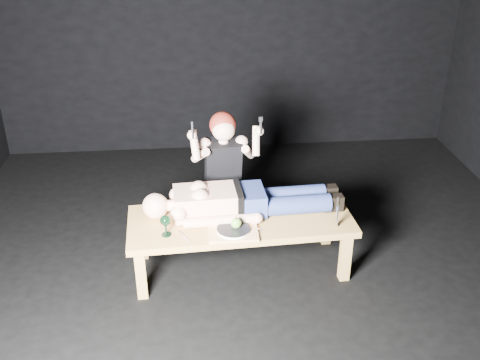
{
  "coord_description": "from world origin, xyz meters",
  "views": [
    {
      "loc": [
        -0.45,
        -3.46,
        2.64
      ],
      "look_at": [
        -0.1,
        0.17,
        0.75
      ],
      "focal_mm": 41.82,
      "sensor_mm": 36.0,
      "label": 1
    }
  ],
  "objects": [
    {
      "name": "table",
      "position": [
        -0.1,
        0.12,
        0.23
      ],
      "size": [
        1.71,
        0.71,
        0.45
      ],
      "primitive_type": "cube",
      "rotation": [
        0.0,
        0.0,
        0.05
      ],
      "color": "#AC813E",
      "rests_on": "ground"
    },
    {
      "name": "lying_man",
      "position": [
        -0.06,
        0.23,
        0.57
      ],
      "size": [
        1.62,
        0.56,
        0.25
      ],
      "primitive_type": null,
      "rotation": [
        0.0,
        0.0,
        0.05
      ],
      "color": "#F9BD9A",
      "rests_on": "table"
    },
    {
      "name": "ground",
      "position": [
        0.0,
        0.0,
        0.0
      ],
      "size": [
        5.0,
        5.0,
        0.0
      ],
      "primitive_type": "plane",
      "color": "black",
      "rests_on": "ground"
    },
    {
      "name": "serving_tray",
      "position": [
        -0.18,
        -0.08,
        0.46
      ],
      "size": [
        0.36,
        0.27,
        0.02
      ],
      "primitive_type": "cube",
      "rotation": [
        0.0,
        0.0,
        -0.03
      ],
      "color": "tan",
      "rests_on": "table"
    },
    {
      "name": "apple",
      "position": [
        -0.15,
        -0.07,
        0.53
      ],
      "size": [
        0.08,
        0.08,
        0.08
      ],
      "primitive_type": "sphere",
      "color": "#579629",
      "rests_on": "plate"
    },
    {
      "name": "kneeling_woman",
      "position": [
        -0.21,
        0.66,
        0.58
      ],
      "size": [
        0.67,
        0.74,
        1.17
      ],
      "primitive_type": null,
      "rotation": [
        0.0,
        0.0,
        0.07
      ],
      "color": "black",
      "rests_on": "ground"
    },
    {
      "name": "goblet",
      "position": [
        -0.66,
        -0.06,
        0.53
      ],
      "size": [
        0.08,
        0.08,
        0.16
      ],
      "primitive_type": null,
      "rotation": [
        0.0,
        0.0,
        0.05
      ],
      "color": "black",
      "rests_on": "table"
    },
    {
      "name": "back_wall",
      "position": [
        0.0,
        2.5,
        1.5
      ],
      "size": [
        5.0,
        0.0,
        5.0
      ],
      "primitive_type": "plane",
      "rotation": [
        1.57,
        0.0,
        0.0
      ],
      "color": "black",
      "rests_on": "ground"
    },
    {
      "name": "carving_knife",
      "position": [
        0.58,
        -0.06,
        0.57
      ],
      "size": [
        0.03,
        0.04,
        0.25
      ],
      "primitive_type": null,
      "rotation": [
        0.0,
        0.0,
        0.05
      ],
      "color": "#B2B2B7",
      "rests_on": "table"
    },
    {
      "name": "fork_flat",
      "position": [
        -0.53,
        -0.09,
        0.45
      ],
      "size": [
        0.09,
        0.17,
        0.01
      ],
      "primitive_type": "cube",
      "rotation": [
        0.0,
        0.0,
        0.45
      ],
      "color": "#B2B2B7",
      "rests_on": "table"
    },
    {
      "name": "plate",
      "position": [
        -0.18,
        -0.08,
        0.48
      ],
      "size": [
        0.24,
        0.24,
        0.02
      ],
      "primitive_type": "cylinder",
      "rotation": [
        0.0,
        0.0,
        -0.03
      ],
      "color": "white",
      "rests_on": "serving_tray"
    },
    {
      "name": "knife_flat",
      "position": [
        -0.07,
        -0.07,
        0.45
      ],
      "size": [
        0.04,
        0.18,
        0.01
      ],
      "primitive_type": "cube",
      "rotation": [
        0.0,
        0.0,
        0.13
      ],
      "color": "#B2B2B7",
      "rests_on": "table"
    },
    {
      "name": "spoon_flat",
      "position": [
        -0.03,
        -0.01,
        0.45
      ],
      "size": [
        0.14,
        0.13,
        0.01
      ],
      "primitive_type": "cube",
      "rotation": [
        0.0,
        0.0,
        0.83
      ],
      "color": "#B2B2B7",
      "rests_on": "table"
    }
  ]
}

